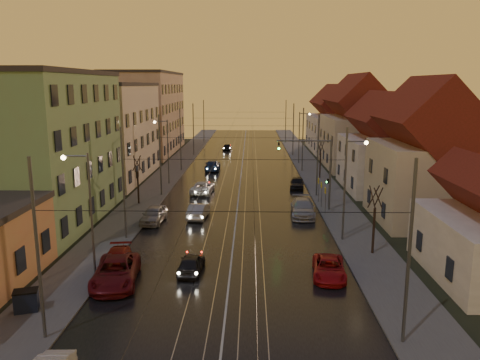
# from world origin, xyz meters

# --- Properties ---
(ground) EXTENTS (160.00, 160.00, 0.00)m
(ground) POSITION_xyz_m (0.00, 0.00, 0.00)
(ground) COLOR black
(ground) RESTS_ON ground
(road) EXTENTS (16.00, 120.00, 0.04)m
(road) POSITION_xyz_m (0.00, 40.00, 0.02)
(road) COLOR black
(road) RESTS_ON ground
(sidewalk_left) EXTENTS (4.00, 120.00, 0.15)m
(sidewalk_left) POSITION_xyz_m (-10.00, 40.00, 0.07)
(sidewalk_left) COLOR #4C4C4C
(sidewalk_left) RESTS_ON ground
(sidewalk_right) EXTENTS (4.00, 120.00, 0.15)m
(sidewalk_right) POSITION_xyz_m (10.00, 40.00, 0.07)
(sidewalk_right) COLOR #4C4C4C
(sidewalk_right) RESTS_ON ground
(tram_rail_0) EXTENTS (0.06, 120.00, 0.03)m
(tram_rail_0) POSITION_xyz_m (-2.20, 40.00, 0.06)
(tram_rail_0) COLOR gray
(tram_rail_0) RESTS_ON road
(tram_rail_1) EXTENTS (0.06, 120.00, 0.03)m
(tram_rail_1) POSITION_xyz_m (-0.77, 40.00, 0.06)
(tram_rail_1) COLOR gray
(tram_rail_1) RESTS_ON road
(tram_rail_2) EXTENTS (0.06, 120.00, 0.03)m
(tram_rail_2) POSITION_xyz_m (0.77, 40.00, 0.06)
(tram_rail_2) COLOR gray
(tram_rail_2) RESTS_ON road
(tram_rail_3) EXTENTS (0.06, 120.00, 0.03)m
(tram_rail_3) POSITION_xyz_m (2.20, 40.00, 0.06)
(tram_rail_3) COLOR gray
(tram_rail_3) RESTS_ON road
(apartment_left_1) EXTENTS (10.00, 18.00, 13.00)m
(apartment_left_1) POSITION_xyz_m (-17.50, 14.00, 6.50)
(apartment_left_1) COLOR #6C9860
(apartment_left_1) RESTS_ON ground
(apartment_left_2) EXTENTS (10.00, 20.00, 12.00)m
(apartment_left_2) POSITION_xyz_m (-17.50, 34.00, 6.00)
(apartment_left_2) COLOR beige
(apartment_left_2) RESTS_ON ground
(apartment_left_3) EXTENTS (10.00, 24.00, 14.00)m
(apartment_left_3) POSITION_xyz_m (-17.50, 58.00, 7.00)
(apartment_left_3) COLOR #A27F68
(apartment_left_3) RESTS_ON ground
(house_right_1) EXTENTS (8.67, 10.20, 10.80)m
(house_right_1) POSITION_xyz_m (17.00, 15.00, 5.45)
(house_right_1) COLOR #BEAF92
(house_right_1) RESTS_ON ground
(house_right_2) EXTENTS (9.18, 12.24, 9.20)m
(house_right_2) POSITION_xyz_m (17.00, 28.00, 4.64)
(house_right_2) COLOR beige
(house_right_2) RESTS_ON ground
(house_right_3) EXTENTS (9.18, 14.28, 11.50)m
(house_right_3) POSITION_xyz_m (17.00, 43.00, 5.80)
(house_right_3) COLOR #BEAF92
(house_right_3) RESTS_ON ground
(house_right_4) EXTENTS (9.18, 16.32, 10.00)m
(house_right_4) POSITION_xyz_m (17.00, 61.00, 5.05)
(house_right_4) COLOR beige
(house_right_4) RESTS_ON ground
(catenary_pole_l_0) EXTENTS (0.16, 0.16, 9.00)m
(catenary_pole_l_0) POSITION_xyz_m (-8.60, -6.00, 4.50)
(catenary_pole_l_0) COLOR #595B60
(catenary_pole_l_0) RESTS_ON ground
(catenary_pole_r_0) EXTENTS (0.16, 0.16, 9.00)m
(catenary_pole_r_0) POSITION_xyz_m (8.60, -6.00, 4.50)
(catenary_pole_r_0) COLOR #595B60
(catenary_pole_r_0) RESTS_ON ground
(catenary_pole_l_1) EXTENTS (0.16, 0.16, 9.00)m
(catenary_pole_l_1) POSITION_xyz_m (-8.60, 9.00, 4.50)
(catenary_pole_l_1) COLOR #595B60
(catenary_pole_l_1) RESTS_ON ground
(catenary_pole_r_1) EXTENTS (0.16, 0.16, 9.00)m
(catenary_pole_r_1) POSITION_xyz_m (8.60, 9.00, 4.50)
(catenary_pole_r_1) COLOR #595B60
(catenary_pole_r_1) RESTS_ON ground
(catenary_pole_l_2) EXTENTS (0.16, 0.16, 9.00)m
(catenary_pole_l_2) POSITION_xyz_m (-8.60, 24.00, 4.50)
(catenary_pole_l_2) COLOR #595B60
(catenary_pole_l_2) RESTS_ON ground
(catenary_pole_r_2) EXTENTS (0.16, 0.16, 9.00)m
(catenary_pole_r_2) POSITION_xyz_m (8.60, 24.00, 4.50)
(catenary_pole_r_2) COLOR #595B60
(catenary_pole_r_2) RESTS_ON ground
(catenary_pole_l_3) EXTENTS (0.16, 0.16, 9.00)m
(catenary_pole_l_3) POSITION_xyz_m (-8.60, 39.00, 4.50)
(catenary_pole_l_3) COLOR #595B60
(catenary_pole_l_3) RESTS_ON ground
(catenary_pole_r_3) EXTENTS (0.16, 0.16, 9.00)m
(catenary_pole_r_3) POSITION_xyz_m (8.60, 39.00, 4.50)
(catenary_pole_r_3) COLOR #595B60
(catenary_pole_r_3) RESTS_ON ground
(catenary_pole_l_4) EXTENTS (0.16, 0.16, 9.00)m
(catenary_pole_l_4) POSITION_xyz_m (-8.60, 54.00, 4.50)
(catenary_pole_l_4) COLOR #595B60
(catenary_pole_l_4) RESTS_ON ground
(catenary_pole_r_4) EXTENTS (0.16, 0.16, 9.00)m
(catenary_pole_r_4) POSITION_xyz_m (8.60, 54.00, 4.50)
(catenary_pole_r_4) COLOR #595B60
(catenary_pole_r_4) RESTS_ON ground
(catenary_pole_l_5) EXTENTS (0.16, 0.16, 9.00)m
(catenary_pole_l_5) POSITION_xyz_m (-8.60, 72.00, 4.50)
(catenary_pole_l_5) COLOR #595B60
(catenary_pole_l_5) RESTS_ON ground
(catenary_pole_r_5) EXTENTS (0.16, 0.16, 9.00)m
(catenary_pole_r_5) POSITION_xyz_m (8.60, 72.00, 4.50)
(catenary_pole_r_5) COLOR #595B60
(catenary_pole_r_5) RESTS_ON ground
(street_lamp_0) EXTENTS (1.75, 0.32, 8.00)m
(street_lamp_0) POSITION_xyz_m (-9.10, 2.00, 4.89)
(street_lamp_0) COLOR #595B60
(street_lamp_0) RESTS_ON ground
(street_lamp_1) EXTENTS (1.75, 0.32, 8.00)m
(street_lamp_1) POSITION_xyz_m (9.10, 10.00, 4.89)
(street_lamp_1) COLOR #595B60
(street_lamp_1) RESTS_ON ground
(street_lamp_2) EXTENTS (1.75, 0.32, 8.00)m
(street_lamp_2) POSITION_xyz_m (-9.10, 30.00, 4.89)
(street_lamp_2) COLOR #595B60
(street_lamp_2) RESTS_ON ground
(street_lamp_3) EXTENTS (1.75, 0.32, 8.00)m
(street_lamp_3) POSITION_xyz_m (9.10, 46.00, 4.89)
(street_lamp_3) COLOR #595B60
(street_lamp_3) RESTS_ON ground
(traffic_light_mast) EXTENTS (5.30, 0.32, 7.20)m
(traffic_light_mast) POSITION_xyz_m (7.99, 18.00, 4.60)
(traffic_light_mast) COLOR #595B60
(traffic_light_mast) RESTS_ON ground
(bare_tree_0) EXTENTS (1.09, 1.09, 5.11)m
(bare_tree_0) POSITION_xyz_m (-10.20, 20.00, 2.49)
(bare_tree_0) COLOR black
(bare_tree_0) RESTS_ON ground
(bare_tree_1) EXTENTS (1.09, 1.09, 5.11)m
(bare_tree_1) POSITION_xyz_m (10.20, 6.00, 2.49)
(bare_tree_1) COLOR black
(bare_tree_1) RESTS_ON ground
(bare_tree_2) EXTENTS (1.09, 1.09, 5.11)m
(bare_tree_2) POSITION_xyz_m (10.40, 34.00, 2.49)
(bare_tree_2) COLOR black
(bare_tree_2) RESTS_ON ground
(driving_car_0) EXTENTS (1.66, 3.75, 1.25)m
(driving_car_0) POSITION_xyz_m (-2.56, 2.46, 0.63)
(driving_car_0) COLOR black
(driving_car_0) RESTS_ON ground
(driving_car_1) EXTENTS (1.87, 4.40, 1.41)m
(driving_car_1) POSITION_xyz_m (-3.48, 15.22, 0.71)
(driving_car_1) COLOR #A7A8AD
(driving_car_1) RESTS_ON ground
(driving_car_2) EXTENTS (2.61, 5.03, 1.35)m
(driving_car_2) POSITION_xyz_m (-4.13, 25.28, 0.68)
(driving_car_2) COLOR silver
(driving_car_2) RESTS_ON ground
(driving_car_3) EXTENTS (2.16, 5.13, 1.48)m
(driving_car_3) POSITION_xyz_m (-4.17, 39.75, 0.74)
(driving_car_3) COLOR navy
(driving_car_3) RESTS_ON ground
(driving_car_4) EXTENTS (1.80, 3.82, 1.26)m
(driving_car_4) POSITION_xyz_m (-3.09, 60.76, 0.63)
(driving_car_4) COLOR black
(driving_car_4) RESTS_ON ground
(parked_left_1) EXTENTS (3.26, 5.87, 1.55)m
(parked_left_1) POSITION_xyz_m (-7.00, 0.56, 0.78)
(parked_left_1) COLOR maroon
(parked_left_1) RESTS_ON ground
(parked_left_2) EXTENTS (2.29, 4.52, 1.26)m
(parked_left_2) POSITION_xyz_m (-7.60, 2.85, 0.63)
(parked_left_2) COLOR maroon
(parked_left_2) RESTS_ON ground
(parked_left_3) EXTENTS (2.05, 4.47, 1.48)m
(parked_left_3) POSITION_xyz_m (-7.33, 13.70, 0.74)
(parked_left_3) COLOR #A9A9AF
(parked_left_3) RESTS_ON ground
(parked_right_0) EXTENTS (2.49, 4.58, 1.22)m
(parked_right_0) POSITION_xyz_m (6.38, 1.88, 0.61)
(parked_right_0) COLOR #AC1116
(parked_right_0) RESTS_ON ground
(parked_right_1) EXTENTS (2.47, 5.46, 1.55)m
(parked_right_1) POSITION_xyz_m (6.23, 16.18, 0.77)
(parked_right_1) COLOR #A9A9AF
(parked_right_1) RESTS_ON ground
(parked_right_2) EXTENTS (2.04, 4.12, 1.35)m
(parked_right_2) POSITION_xyz_m (6.84, 28.08, 0.67)
(parked_right_2) COLOR black
(parked_right_2) RESTS_ON ground
(dumpster) EXTENTS (1.39, 1.13, 1.10)m
(dumpster) POSITION_xyz_m (-10.74, -3.37, 0.70)
(dumpster) COLOR black
(dumpster) RESTS_ON sidewalk_left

